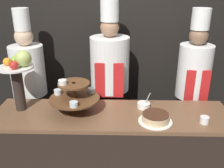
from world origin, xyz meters
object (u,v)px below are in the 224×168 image
object	(u,v)px
tiered_stand	(74,96)
chef_left	(30,83)
fruit_pedestal	(19,73)
cup_white	(204,120)
chef_center_left	(110,79)
cake_round	(155,118)
serving_bowl_far	(144,105)
chef_center_right	(193,83)

from	to	relation	value
tiered_stand	chef_left	size ratio (longest dim) A/B	0.26
fruit_pedestal	cup_white	world-z (taller)	fruit_pedestal
cup_white	chef_center_left	world-z (taller)	chef_center_left
fruit_pedestal	cake_round	world-z (taller)	fruit_pedestal
fruit_pedestal	chef_left	distance (m)	0.56
chef_left	serving_bowl_far	bearing A→B (deg)	-19.07
chef_left	chef_center_left	size ratio (longest dim) A/B	0.96
chef_center_right	chef_center_left	bearing A→B (deg)	-180.00
cake_round	chef_center_left	distance (m)	0.79
tiered_stand	chef_center_right	xyz separation A→B (m)	(1.20, 0.52, -0.07)
tiered_stand	fruit_pedestal	world-z (taller)	fruit_pedestal
tiered_stand	chef_center_left	world-z (taller)	chef_center_left
cake_round	chef_center_left	size ratio (longest dim) A/B	0.16
tiered_stand	cup_white	world-z (taller)	tiered_stand
tiered_stand	fruit_pedestal	size ratio (longest dim) A/B	0.80
cake_round	chef_center_right	distance (m)	0.84
cup_white	chef_center_left	distance (m)	1.07
fruit_pedestal	chef_center_right	distance (m)	1.78
cup_white	serving_bowl_far	size ratio (longest dim) A/B	0.48
fruit_pedestal	cup_white	size ratio (longest dim) A/B	7.57
serving_bowl_far	chef_center_left	bearing A→B (deg)	128.38
serving_bowl_far	chef_left	distance (m)	1.29
fruit_pedestal	serving_bowl_far	bearing A→B (deg)	2.64
cup_white	chef_left	bearing A→B (deg)	158.10
cup_white	chef_center_left	xyz separation A→B (m)	(-0.82, 0.69, 0.10)
chef_center_right	tiered_stand	bearing A→B (deg)	-156.49
cup_white	chef_center_left	bearing A→B (deg)	140.08
cake_round	chef_center_left	xyz separation A→B (m)	(-0.41, 0.67, 0.09)
cup_white	chef_center_right	size ratio (longest dim) A/B	0.04
fruit_pedestal	chef_center_left	bearing A→B (deg)	30.89
tiered_stand	cake_round	distance (m)	0.74
serving_bowl_far	chef_center_right	bearing A→B (deg)	36.76
tiered_stand	cake_round	size ratio (longest dim) A/B	1.56
serving_bowl_far	chef_center_left	world-z (taller)	chef_center_left
chef_left	chef_center_right	world-z (taller)	chef_center_right
cake_round	chef_left	bearing A→B (deg)	152.53
fruit_pedestal	chef_center_right	size ratio (longest dim) A/B	0.32
cake_round	chef_left	distance (m)	1.46
cake_round	chef_left	xyz separation A→B (m)	(-1.30, 0.67, 0.04)
chef_center_right	chef_left	bearing A→B (deg)	180.00
cup_white	serving_bowl_far	xyz separation A→B (m)	(-0.49, 0.26, -0.00)
chef_center_left	fruit_pedestal	bearing A→B (deg)	-149.11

